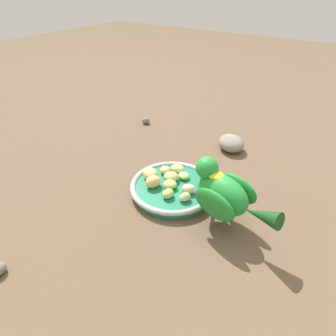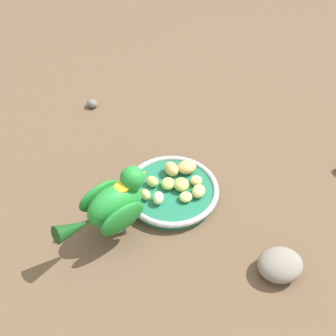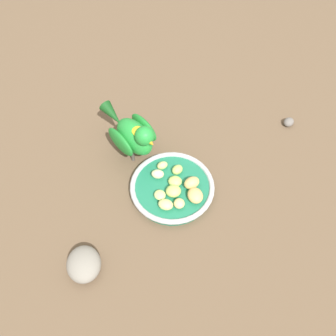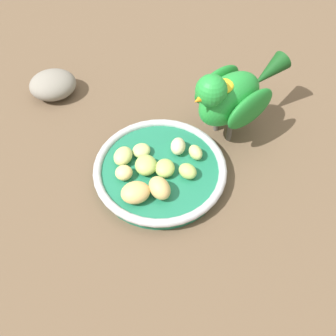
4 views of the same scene
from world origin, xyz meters
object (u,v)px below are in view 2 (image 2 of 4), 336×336
(parrot, at_px, (113,204))
(rock_large, at_px, (280,265))
(feeding_bowl, at_px, (172,191))
(apple_piece_9, at_px, (145,194))
(apple_piece_6, at_px, (152,181))
(apple_piece_7, at_px, (187,167))
(apple_piece_8, at_px, (199,191))
(apple_piece_0, at_px, (171,169))
(apple_piece_5, at_px, (183,185))
(apple_piece_4, at_px, (185,198))
(apple_piece_3, at_px, (158,198))
(pebble_1, at_px, (92,104))
(apple_piece_2, at_px, (168,184))
(apple_piece_1, at_px, (196,181))

(parrot, xyz_separation_m, rock_large, (-0.10, 0.28, -0.06))
(feeding_bowl, height_order, apple_piece_9, apple_piece_9)
(apple_piece_6, xyz_separation_m, rock_large, (0.02, 0.29, -0.01))
(apple_piece_9, distance_m, parrot, 0.10)
(apple_piece_7, xyz_separation_m, apple_piece_8, (0.04, 0.06, -0.00))
(apple_piece_0, height_order, apple_piece_5, apple_piece_0)
(apple_piece_4, bearing_deg, apple_piece_3, -48.82)
(rock_large, bearing_deg, apple_piece_6, -93.09)
(apple_piece_9, height_order, parrot, parrot)
(apple_piece_6, bearing_deg, rock_large, 86.91)
(apple_piece_0, distance_m, apple_piece_6, 0.05)
(apple_piece_5, relative_size, rock_large, 0.44)
(apple_piece_6, height_order, apple_piece_7, apple_piece_7)
(pebble_1, bearing_deg, apple_piece_2, 70.35)
(apple_piece_0, distance_m, apple_piece_4, 0.08)
(apple_piece_9, bearing_deg, apple_piece_2, 160.51)
(apple_piece_8, bearing_deg, apple_piece_2, -72.15)
(apple_piece_5, bearing_deg, apple_piece_8, 101.30)
(feeding_bowl, xyz_separation_m, apple_piece_0, (-0.03, -0.03, 0.02))
(feeding_bowl, relative_size, pebble_1, 6.53)
(pebble_1, bearing_deg, apple_piece_1, 78.20)
(apple_piece_9, bearing_deg, parrot, -1.01)
(apple_piece_3, distance_m, apple_piece_8, 0.08)
(apple_piece_3, xyz_separation_m, apple_piece_8, (-0.06, 0.05, -0.00))
(apple_piece_4, bearing_deg, parrot, -28.11)
(apple_piece_5, xyz_separation_m, apple_piece_9, (0.06, -0.05, -0.00))
(apple_piece_1, height_order, apple_piece_3, apple_piece_3)
(apple_piece_6, bearing_deg, apple_piece_0, 166.34)
(apple_piece_8, bearing_deg, rock_large, 76.05)
(apple_piece_9, bearing_deg, pebble_1, -118.12)
(apple_piece_3, relative_size, apple_piece_8, 0.87)
(apple_piece_5, xyz_separation_m, apple_piece_8, (-0.01, 0.03, -0.00))
(rock_large, bearing_deg, parrot, -69.76)
(apple_piece_1, height_order, pebble_1, apple_piece_1)
(parrot, bearing_deg, apple_piece_8, -14.94)
(apple_piece_1, height_order, apple_piece_7, apple_piece_7)
(apple_piece_1, bearing_deg, apple_piece_0, -82.62)
(apple_piece_5, xyz_separation_m, parrot, (0.15, -0.05, 0.05))
(apple_piece_4, xyz_separation_m, rock_large, (0.02, 0.21, -0.00))
(apple_piece_3, bearing_deg, apple_piece_9, -75.12)
(apple_piece_9, xyz_separation_m, pebble_1, (-0.17, -0.32, -0.02))
(apple_piece_3, relative_size, apple_piece_5, 0.85)
(apple_piece_0, relative_size, pebble_1, 1.24)
(apple_piece_0, distance_m, apple_piece_2, 0.04)
(apple_piece_8, xyz_separation_m, apple_piece_9, (0.07, -0.08, -0.00))
(apple_piece_5, distance_m, rock_large, 0.24)
(apple_piece_4, distance_m, parrot, 0.15)
(apple_piece_3, relative_size, apple_piece_7, 0.73)
(apple_piece_9, bearing_deg, apple_piece_5, 144.26)
(feeding_bowl, height_order, apple_piece_3, apple_piece_3)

